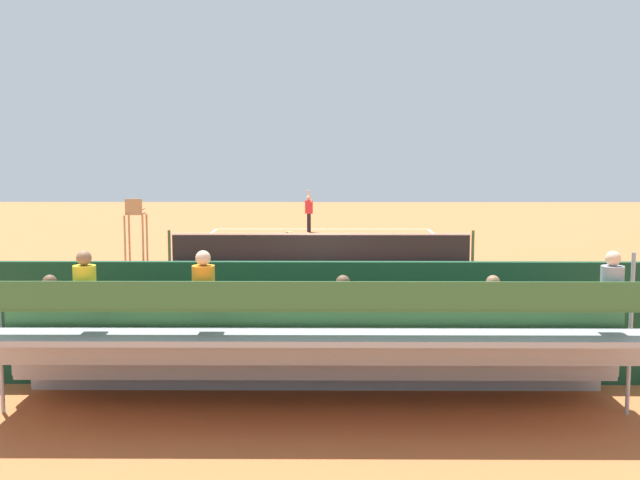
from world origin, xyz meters
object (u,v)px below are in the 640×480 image
object	(u,v)px
equipment_bag	(391,363)
tennis_racket	(289,232)
tennis_net	(321,247)
tennis_ball_far	(250,239)
umpire_chair	(135,223)
tennis_player	(309,210)
courtside_bench	(474,339)
bleacher_stand	(309,346)
tennis_ball_near	(275,239)

from	to	relation	value
equipment_bag	tennis_racket	distance (m)	23.04
tennis_net	tennis_ball_far	xyz separation A→B (m)	(2.98, -6.42, -0.47)
umpire_chair	tennis_player	size ratio (longest dim) A/B	1.11
tennis_net	umpire_chair	world-z (taller)	umpire_chair
courtside_bench	tennis_ball_far	size ratio (longest dim) A/B	27.27
bleacher_stand	tennis_ball_near	xyz separation A→B (m)	(1.87, -21.77, -0.93)
bleacher_stand	tennis_racket	size ratio (longest dim) A/B	15.46
umpire_chair	tennis_racket	distance (m)	10.75
tennis_net	tennis_ball_far	world-z (taller)	tennis_net
tennis_net	courtside_bench	distance (m)	13.54
bleacher_stand	tennis_player	distance (m)	25.01
courtside_bench	tennis_player	xyz separation A→B (m)	(3.30, -22.91, 0.46)
courtside_bench	tennis_player	world-z (taller)	tennis_player
equipment_bag	tennis_player	bearing A→B (deg)	-85.33
tennis_player	tennis_racket	world-z (taller)	tennis_player
tennis_net	tennis_ball_near	xyz separation A→B (m)	(1.94, -6.41, -0.47)
equipment_bag	tennis_racket	size ratio (longest dim) A/B	1.54
bleacher_stand	tennis_racket	distance (m)	24.89
courtside_bench	tennis_player	size ratio (longest dim) A/B	0.93
bleacher_stand	tennis_ball_far	size ratio (longest dim) A/B	137.27
tennis_racket	tennis_ball_far	size ratio (longest dim) A/B	8.88
tennis_ball_far	umpire_chair	bearing A→B (deg)	63.74
tennis_player	umpire_chair	bearing A→B (deg)	60.16
bleacher_stand	courtside_bench	xyz separation A→B (m)	(-2.77, -2.09, -0.41)
courtside_bench	tennis_ball_near	xyz separation A→B (m)	(4.64, -19.68, -0.53)
tennis_racket	tennis_ball_far	distance (m)	3.38
tennis_ball_far	tennis_player	bearing A→B (deg)	-126.38
tennis_net	bleacher_stand	bearing A→B (deg)	89.74
equipment_bag	tennis_ball_far	distance (m)	20.27
tennis_ball_near	tennis_racket	bearing A→B (deg)	-97.98
bleacher_stand	tennis_racket	xyz separation A→B (m)	(1.44, -24.83, -0.95)
courtside_bench	tennis_racket	world-z (taller)	courtside_bench
tennis_ball_far	tennis_net	bearing A→B (deg)	114.87
bleacher_stand	equipment_bag	world-z (taller)	bleacher_stand
courtside_bench	tennis_player	distance (m)	23.15
bleacher_stand	tennis_ball_near	world-z (taller)	bleacher_stand
equipment_bag	tennis_player	distance (m)	23.13
umpire_chair	tennis_net	bearing A→B (deg)	-178.93
umpire_chair	courtside_bench	xyz separation A→B (m)	(-8.90, 13.16, -0.76)
tennis_net	tennis_ball_near	world-z (taller)	tennis_net
tennis_net	equipment_bag	distance (m)	13.46
tennis_player	tennis_net	bearing A→B (deg)	93.59
tennis_ball_far	tennis_racket	bearing A→B (deg)	-115.65
tennis_racket	tennis_net	bearing A→B (deg)	99.08
umpire_chair	tennis_player	bearing A→B (deg)	-119.84
tennis_player	tennis_ball_near	xyz separation A→B (m)	(1.34, 3.23, -0.98)
courtside_bench	tennis_net	bearing A→B (deg)	-78.51
tennis_ball_near	umpire_chair	bearing A→B (deg)	56.87
bleacher_stand	tennis_ball_far	bearing A→B (deg)	-82.41
courtside_bench	tennis_ball_far	bearing A→B (deg)	-73.93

